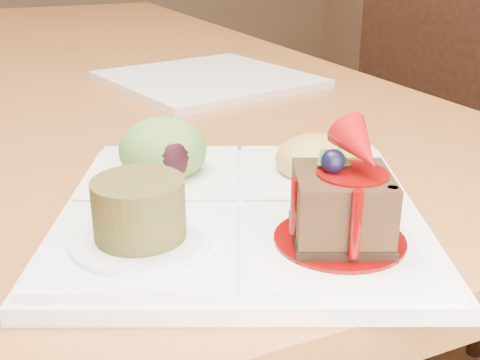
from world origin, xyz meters
name	(u,v)px	position (x,y,z in m)	size (l,w,h in m)	color
dining_table	(23,98)	(0.00, 0.00, 0.68)	(1.00, 1.80, 0.75)	#9F5929
chair_right	(411,126)	(0.80, -0.11, 0.56)	(0.55, 0.55, 0.99)	black
sampler_plate	(238,195)	(0.09, -0.75, 0.77)	(0.36, 0.36, 0.10)	white
second_plate	(208,79)	(0.24, -0.30, 0.76)	(0.27, 0.27, 0.01)	white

